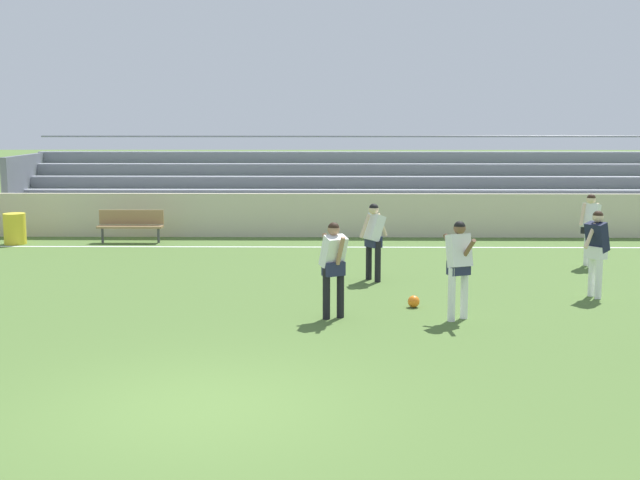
{
  "coord_description": "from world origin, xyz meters",
  "views": [
    {
      "loc": [
        1.6,
        -9.91,
        3.48
      ],
      "look_at": [
        1.37,
        7.33,
        0.99
      ],
      "focal_mm": 48.09,
      "sensor_mm": 36.0,
      "label": 1
    }
  ],
  "objects": [
    {
      "name": "player_white_wide_right",
      "position": [
        3.78,
        4.55,
        1.03
      ],
      "size": [
        0.49,
        0.74,
        1.72
      ],
      "color": "white",
      "rests_on": "ground"
    },
    {
      "name": "soccer_ball",
      "position": [
        3.12,
        5.51,
        0.11
      ],
      "size": [
        0.22,
        0.22,
        0.22
      ],
      "primitive_type": "sphere",
      "color": "orange",
      "rests_on": "ground"
    },
    {
      "name": "player_white_dropping_back",
      "position": [
        7.62,
        9.91,
        1.02
      ],
      "size": [
        0.6,
        0.5,
        1.7
      ],
      "color": "white",
      "rests_on": "ground"
    },
    {
      "name": "trash_bin",
      "position": [
        -7.1,
        13.26,
        0.42
      ],
      "size": [
        0.6,
        0.6,
        0.85
      ],
      "primitive_type": "cylinder",
      "color": "yellow",
      "rests_on": "ground"
    },
    {
      "name": "sideline_wall",
      "position": [
        0.0,
        14.79,
        0.63
      ],
      "size": [
        48.0,
        0.16,
        1.27
      ],
      "primitive_type": "cube",
      "color": "beige",
      "rests_on": "ground"
    },
    {
      "name": "bleacher_stand",
      "position": [
        3.39,
        17.7,
        1.22
      ],
      "size": [
        23.62,
        3.92,
        2.83
      ],
      "color": "#9EA3AD",
      "rests_on": "ground"
    },
    {
      "name": "player_white_deep_cover",
      "position": [
        1.64,
        4.63,
        1.0
      ],
      "size": [
        0.52,
        0.58,
        1.68
      ],
      "color": "black",
      "rests_on": "ground"
    },
    {
      "name": "player_white_pressing_high",
      "position": [
        2.49,
        8.09,
        0.98
      ],
      "size": [
        0.64,
        0.53,
        1.66
      ],
      "color": "black",
      "rests_on": "ground"
    },
    {
      "name": "player_dark_challenging",
      "position": [
        6.71,
        6.44,
        1.01
      ],
      "size": [
        0.64,
        0.51,
        1.69
      ],
      "color": "white",
      "rests_on": "ground"
    },
    {
      "name": "field_line_sideline",
      "position": [
        0.0,
        12.82,
        0.0
      ],
      "size": [
        44.0,
        0.12,
        0.01
      ],
      "primitive_type": "cube",
      "color": "white",
      "rests_on": "ground"
    },
    {
      "name": "bench_far_left",
      "position": [
        -3.98,
        13.62,
        0.55
      ],
      "size": [
        1.8,
        0.4,
        0.9
      ],
      "color": "#99754C",
      "rests_on": "ground"
    },
    {
      "name": "ground_plane",
      "position": [
        0.0,
        0.0,
        0.0
      ],
      "size": [
        160.0,
        160.0,
        0.0
      ],
      "primitive_type": "plane",
      "color": "#4C6B30"
    }
  ]
}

